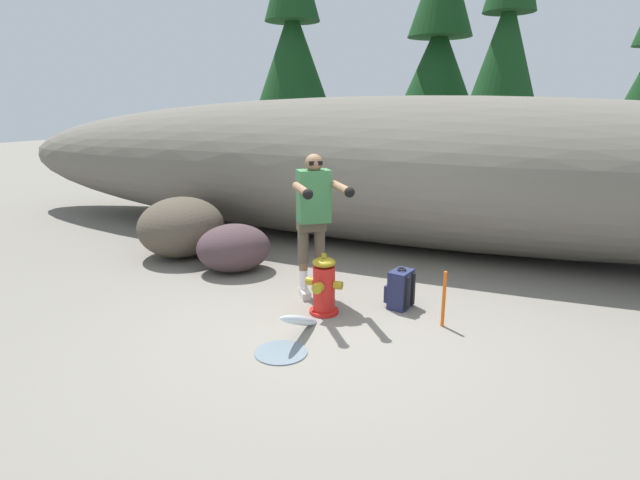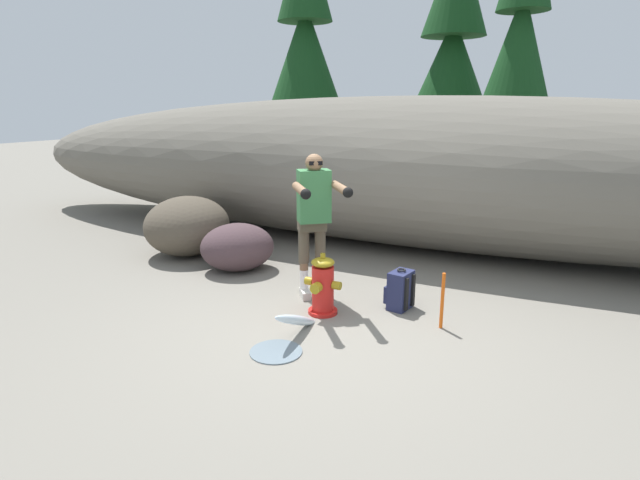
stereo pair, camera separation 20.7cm
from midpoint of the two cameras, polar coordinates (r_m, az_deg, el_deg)
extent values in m
cube|color=slate|center=(5.47, 1.66, -9.60)|extent=(56.00, 56.00, 0.04)
ellipsoid|color=#666056|center=(8.48, 11.77, 7.48)|extent=(16.89, 3.20, 2.39)
cylinder|color=red|center=(5.73, 1.36, -7.98)|extent=(0.33, 0.33, 0.04)
cylinder|color=red|center=(5.63, 1.38, -5.44)|extent=(0.24, 0.24, 0.50)
ellipsoid|color=#9E8419|center=(5.53, 1.40, -2.52)|extent=(0.25, 0.25, 0.10)
cylinder|color=#9E8419|center=(5.51, 1.40, -1.78)|extent=(0.06, 0.06, 0.05)
cylinder|color=#9E8419|center=(5.68, -0.15, -4.62)|extent=(0.09, 0.09, 0.09)
cylinder|color=#9E8419|center=(5.55, 2.96, -5.11)|extent=(0.09, 0.09, 0.09)
cylinder|color=#9E8419|center=(5.47, 0.67, -5.40)|extent=(0.11, 0.09, 0.11)
ellipsoid|color=silver|center=(5.18, -1.39, -8.98)|extent=(0.10, 0.90, 0.49)
cylinder|color=slate|center=(4.90, -3.71, -12.37)|extent=(0.50, 0.50, 0.01)
cube|color=beige|center=(6.21, 1.10, -5.88)|extent=(0.24, 0.27, 0.09)
cylinder|color=white|center=(6.21, 0.98, -4.26)|extent=(0.10, 0.10, 0.24)
cylinder|color=brown|center=(6.15, 0.99, -2.81)|extent=(0.10, 0.10, 0.09)
cylinder|color=brown|center=(6.08, 1.00, -0.51)|extent=(0.13, 0.13, 0.42)
cube|color=beige|center=(6.17, -0.71, -6.02)|extent=(0.24, 0.27, 0.09)
cylinder|color=white|center=(6.16, -0.83, -4.40)|extent=(0.10, 0.10, 0.24)
cylinder|color=brown|center=(6.11, -0.84, -2.93)|extent=(0.10, 0.10, 0.09)
cylinder|color=brown|center=(6.04, -0.85, -0.62)|extent=(0.13, 0.13, 0.42)
cube|color=brown|center=(5.99, 0.08, 1.84)|extent=(0.38, 0.36, 0.16)
cube|color=#336B3D|center=(5.81, 0.33, 4.94)|extent=(0.43, 0.41, 0.60)
cube|color=#23284C|center=(6.00, -0.10, 5.54)|extent=(0.32, 0.30, 0.40)
sphere|color=brown|center=(5.74, 0.39, 8.63)|extent=(0.20, 0.20, 0.20)
cube|color=black|center=(5.66, 0.58, 8.59)|extent=(0.13, 0.11, 0.04)
cylinder|color=brown|center=(5.49, 3.46, 5.79)|extent=(0.43, 0.51, 0.09)
sphere|color=black|center=(5.24, 4.29, 5.32)|extent=(0.11, 0.11, 0.11)
cylinder|color=brown|center=(5.39, -1.06, 5.63)|extent=(0.43, 0.51, 0.09)
sphere|color=black|center=(5.13, -0.44, 5.16)|extent=(0.11, 0.11, 0.11)
cube|color=#23284C|center=(5.87, 10.01, -5.55)|extent=(0.25, 0.33, 0.44)
cube|color=#23284C|center=(5.95, 8.86, -5.90)|extent=(0.10, 0.22, 0.20)
torus|color=black|center=(5.79, 10.12, -3.32)|extent=(0.10, 0.10, 0.02)
cube|color=black|center=(5.75, 10.67, -6.01)|extent=(0.04, 0.05, 0.37)
cube|color=black|center=(5.89, 11.38, -5.53)|extent=(0.04, 0.05, 0.37)
ellipsoid|color=#473438|center=(7.15, -8.42, -0.79)|extent=(1.32, 1.31, 0.66)
ellipsoid|color=#4F4639|center=(8.03, -13.91, 1.56)|extent=(1.31, 1.41, 0.90)
cylinder|color=#47331E|center=(15.14, -1.19, 9.81)|extent=(0.28, 0.28, 1.78)
cone|color=#143D19|center=(15.12, -1.24, 19.26)|extent=(2.35, 2.35, 3.20)
cylinder|color=#47331E|center=(15.40, 14.24, 8.64)|extent=(0.33, 0.33, 1.35)
cone|color=#143D19|center=(15.34, 14.81, 17.16)|extent=(2.72, 2.72, 3.23)
cylinder|color=#47331E|center=(13.30, 20.76, 8.08)|extent=(0.22, 0.22, 1.76)
cone|color=#143D19|center=(13.27, 21.75, 18.36)|extent=(1.84, 1.84, 3.03)
cylinder|color=#E55914|center=(5.44, 14.60, -6.61)|extent=(0.04, 0.04, 0.60)
camera|label=1|loc=(0.10, -88.98, 0.27)|focal=28.59mm
camera|label=2|loc=(0.10, 91.02, -0.27)|focal=28.59mm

